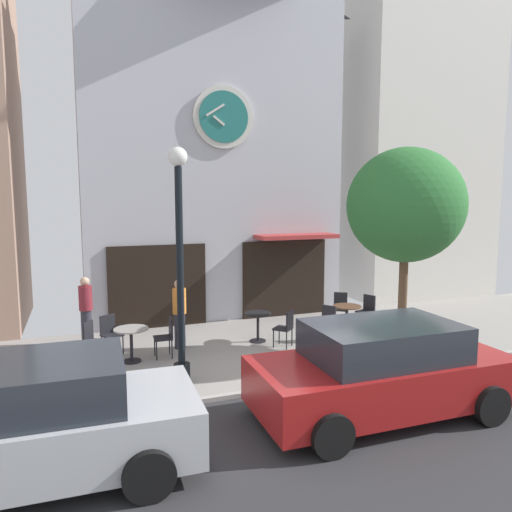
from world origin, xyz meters
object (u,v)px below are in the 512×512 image
(cafe_chair_facing_street, at_px, (110,331))
(cafe_chair_curbside, at_px, (286,326))
(cafe_chair_left_end, at_px, (331,319))
(cafe_chair_corner, at_px, (367,308))
(cafe_chair_mid_row, at_px, (340,306))
(parked_car_silver, at_px, (26,423))
(street_tree, at_px, (406,206))
(cafe_table_leftmost, at_px, (347,313))
(pedestrian_maroon, at_px, (86,310))
(cafe_table_center_left, at_px, (131,338))
(cafe_table_center_right, at_px, (258,322))
(cafe_chair_under_awning, at_px, (167,334))
(parked_car_red, at_px, (382,370))
(pedestrian_orange, at_px, (180,313))
(street_lamp, at_px, (180,266))
(cafe_chair_by_entrance, at_px, (93,338))

(cafe_chair_facing_street, height_order, cafe_chair_curbside, same)
(cafe_chair_left_end, bearing_deg, cafe_chair_corner, 23.69)
(cafe_chair_corner, xyz_separation_m, cafe_chair_mid_row, (-0.53, 0.56, 0.00))
(parked_car_silver, bearing_deg, street_tree, 18.17)
(cafe_table_leftmost, height_order, cafe_chair_mid_row, cafe_chair_mid_row)
(cafe_chair_curbside, distance_m, pedestrian_maroon, 4.91)
(cafe_table_center_left, relative_size, cafe_table_leftmost, 0.99)
(cafe_table_center_left, xyz_separation_m, cafe_chair_mid_row, (5.92, 1.17, -0.02))
(parked_car_silver, bearing_deg, cafe_table_leftmost, 31.06)
(cafe_table_center_right, relative_size, cafe_chair_left_end, 0.82)
(cafe_chair_under_awning, bearing_deg, cafe_table_center_right, 8.88)
(cafe_table_center_right, relative_size, cafe_table_leftmost, 0.97)
(cafe_chair_under_awning, height_order, cafe_chair_mid_row, same)
(cafe_table_center_right, height_order, cafe_chair_left_end, cafe_chair_left_end)
(cafe_chair_corner, bearing_deg, cafe_chair_under_awning, -174.44)
(cafe_chair_corner, distance_m, cafe_chair_facing_street, 6.85)
(street_tree, height_order, cafe_chair_facing_street, street_tree)
(cafe_table_center_right, relative_size, cafe_chair_facing_street, 0.82)
(street_tree, bearing_deg, parked_car_red, -132.80)
(cafe_table_center_left, height_order, cafe_chair_under_awning, cafe_chair_under_awning)
(cafe_table_leftmost, bearing_deg, pedestrian_maroon, 168.11)
(parked_car_red, bearing_deg, cafe_chair_curbside, 90.03)
(street_tree, xyz_separation_m, cafe_chair_facing_street, (-6.32, 2.33, -2.88))
(cafe_table_center_left, bearing_deg, pedestrian_orange, 26.19)
(pedestrian_maroon, bearing_deg, pedestrian_orange, -28.90)
(street_tree, distance_m, pedestrian_maroon, 7.98)
(pedestrian_maroon, relative_size, parked_car_red, 0.39)
(cafe_table_leftmost, bearing_deg, street_tree, -81.98)
(street_lamp, height_order, cafe_chair_facing_street, street_lamp)
(cafe_table_center_right, xyz_separation_m, cafe_chair_by_entrance, (-3.92, -0.13, 0.02))
(cafe_table_center_left, distance_m, cafe_chair_corner, 6.48)
(pedestrian_maroon, xyz_separation_m, pedestrian_orange, (2.08, -1.15, 0.00))
(cafe_table_center_right, height_order, cafe_chair_facing_street, cafe_chair_facing_street)
(cafe_table_center_right, distance_m, parked_car_silver, 6.62)
(street_lamp, xyz_separation_m, cafe_chair_corner, (5.65, 2.11, -1.77))
(cafe_chair_under_awning, bearing_deg, parked_car_red, -55.74)
(cafe_chair_under_awning, distance_m, pedestrian_orange, 0.75)
(parked_car_silver, bearing_deg, cafe_chair_left_end, 31.20)
(cafe_table_center_right, height_order, cafe_chair_under_awning, cafe_chair_under_awning)
(cafe_table_leftmost, relative_size, cafe_chair_corner, 0.84)
(cafe_table_center_right, bearing_deg, cafe_chair_corner, 3.19)
(cafe_chair_under_awning, relative_size, pedestrian_orange, 0.54)
(cafe_chair_under_awning, xyz_separation_m, parked_car_red, (2.82, -4.14, 0.23))
(street_lamp, distance_m, cafe_table_center_left, 2.44)
(street_lamp, relative_size, cafe_chair_facing_street, 5.02)
(cafe_chair_facing_street, height_order, pedestrian_maroon, pedestrian_maroon)
(street_tree, relative_size, cafe_chair_curbside, 5.23)
(cafe_chair_under_awning, distance_m, cafe_chair_left_end, 4.13)
(cafe_chair_left_end, distance_m, cafe_chair_corner, 1.68)
(cafe_chair_mid_row, height_order, parked_car_silver, parked_car_silver)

